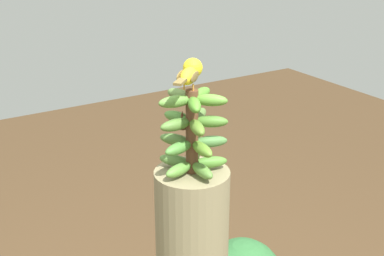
# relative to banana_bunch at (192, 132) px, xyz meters

# --- Properties ---
(banana_bunch) EXTENTS (0.24, 0.23, 0.28)m
(banana_bunch) POSITION_rel_banana_bunch_xyz_m (0.00, 0.00, 0.00)
(banana_bunch) COLOR brown
(banana_bunch) RESTS_ON banana_tree
(perched_bird) EXTENTS (0.18, 0.16, 0.09)m
(perched_bird) POSITION_rel_banana_bunch_xyz_m (0.00, 0.02, 0.19)
(perched_bird) COLOR #C68933
(perched_bird) RESTS_ON banana_bunch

